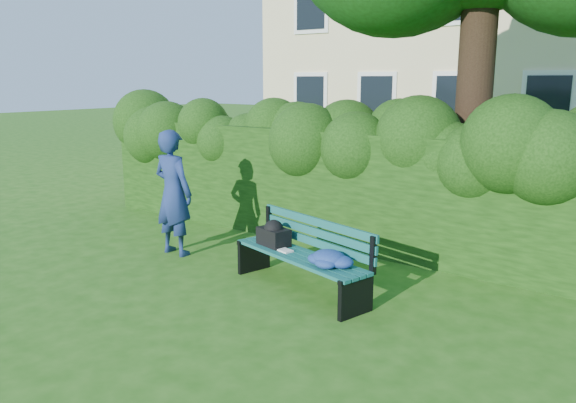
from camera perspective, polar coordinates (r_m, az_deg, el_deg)
The scene contains 4 objects.
ground at distance 7.45m, azimuth -2.77°, elevation -7.95°, with size 80.00×80.00×0.00m, color #255912.
hedge at distance 8.96m, azimuth 6.08°, elevation 1.44°, with size 10.00×1.00×1.80m.
park_bench at distance 6.92m, azimuth 1.66°, elevation -5.18°, with size 2.11×1.05×0.89m.
man_reading at distance 8.47m, azimuth -11.57°, elevation 0.87°, with size 0.68×0.45×1.87m, color navy.
Camera 1 is at (4.43, -5.41, 2.58)m, focal length 35.00 mm.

